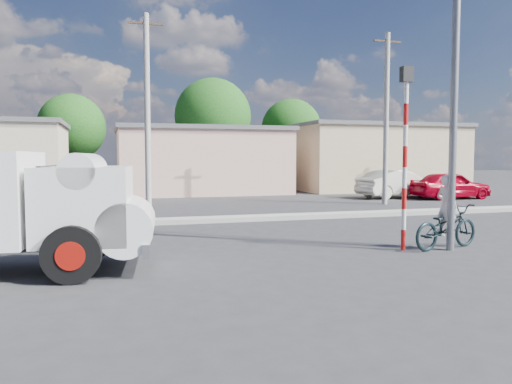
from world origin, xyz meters
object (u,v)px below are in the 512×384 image
object	(u,v)px
truck	(0,207)
car_cream	(397,184)
bicycle	(446,227)
cyclist	(446,218)
traffic_pole	(405,142)
streetlight	(450,40)
car_red	(450,185)

from	to	relation	value
truck	car_cream	xyz separation A→B (m)	(17.22, 13.59, -0.54)
bicycle	cyclist	distance (m)	0.21
traffic_pole	streetlight	bearing A→B (deg)	-17.73
cyclist	car_cream	bearing A→B (deg)	-41.39
truck	traffic_pole	xyz separation A→B (m)	(8.77, -0.07, 1.29)
car_red	streetlight	bearing A→B (deg)	141.27
truck	car_red	world-z (taller)	truck
bicycle	car_cream	size ratio (longest dim) A/B	0.45
cyclist	car_red	xyz separation A→B (m)	(9.63, 12.27, -0.02)
traffic_pole	streetlight	distance (m)	2.56
streetlight	traffic_pole	bearing A→B (deg)	162.27
car_cream	streetlight	bearing A→B (deg)	141.90
cyclist	traffic_pole	size ratio (longest dim) A/B	0.35
bicycle	traffic_pole	xyz separation A→B (m)	(-1.10, 0.13, 2.05)
streetlight	cyclist	bearing A→B (deg)	45.78
truck	bicycle	xyz separation A→B (m)	(9.87, -0.21, -0.75)
truck	bicycle	bearing A→B (deg)	5.10
cyclist	traffic_pole	distance (m)	2.14
traffic_pole	car_cream	bearing A→B (deg)	58.24
cyclist	car_cream	size ratio (longest dim) A/B	0.33
cyclist	truck	bearing A→B (deg)	75.48
truck	car_red	distance (m)	22.94
car_red	streetlight	size ratio (longest dim) A/B	0.48
bicycle	streetlight	xyz separation A→B (m)	(-0.16, -0.17, 4.41)
bicycle	traffic_pole	world-z (taller)	traffic_pole
cyclist	traffic_pole	xyz separation A→B (m)	(-1.10, 0.13, 1.84)
truck	streetlight	xyz separation A→B (m)	(9.71, -0.37, 3.66)
traffic_pole	car_red	bearing A→B (deg)	48.51
car_cream	streetlight	xyz separation A→B (m)	(-7.52, -13.96, 4.20)
cyclist	car_red	size ratio (longest dim) A/B	0.35
cyclist	streetlight	world-z (taller)	streetlight
cyclist	car_cream	distance (m)	15.63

